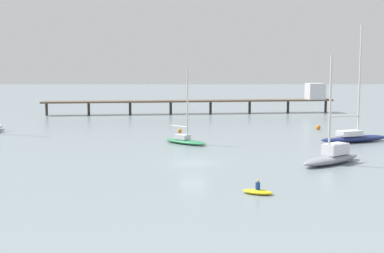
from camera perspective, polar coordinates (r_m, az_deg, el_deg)
ground_plane at (r=54.16m, az=0.14°, el=-3.85°), size 400.00×400.00×0.00m
pier at (r=107.51m, az=4.89°, el=3.05°), size 57.17×9.99×5.88m
sailboat_gray at (r=55.37m, az=14.55°, el=-3.01°), size 7.80×6.96×10.66m
sailboat_navy at (r=71.26m, az=16.70°, el=-0.95°), size 10.01×5.64×14.63m
sailboat_green at (r=66.64m, az=-0.74°, el=-1.35°), size 5.95×5.42×9.21m
dinghy_yellow at (r=41.73m, az=6.95°, el=-6.79°), size 2.59×1.92×1.14m
mooring_buoy_mid at (r=83.08m, az=13.16°, el=-0.08°), size 0.71×0.71×0.71m
mooring_buoy_far at (r=77.39m, az=-1.31°, el=-0.44°), size 0.58×0.58×0.58m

